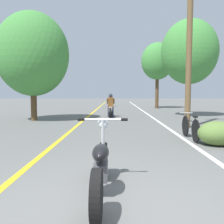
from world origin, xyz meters
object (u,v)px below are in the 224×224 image
at_px(bicycle_parked, 190,128).
at_px(motorcycle_foreground, 101,166).
at_px(motorcycle_rider_lead, 111,108).
at_px(roadside_tree_right_far, 157,61).
at_px(roadside_tree_right_near, 189,52).
at_px(utility_pole, 189,40).
at_px(motorcycle_rider_far, 111,102).
at_px(roadside_tree_left, 33,54).

bearing_deg(bicycle_parked, motorcycle_foreground, -121.75).
bearing_deg(motorcycle_rider_lead, roadside_tree_right_far, 62.64).
xyz_separation_m(roadside_tree_right_near, roadside_tree_right_far, (-0.67, 7.74, 0.43)).
relative_size(utility_pole, roadside_tree_right_far, 1.15).
xyz_separation_m(motorcycle_rider_far, bicycle_parked, (3.02, -18.19, -0.15)).
relative_size(roadside_tree_right_far, motorcycle_rider_far, 2.92).
relative_size(roadside_tree_right_near, motorcycle_rider_far, 2.83).
height_order(roadside_tree_right_near, roadside_tree_right_far, roadside_tree_right_far).
bearing_deg(roadside_tree_right_far, roadside_tree_right_near, -85.04).
bearing_deg(motorcycle_rider_lead, motorcycle_rider_far, 91.42).
distance_m(utility_pole, roadside_tree_right_far, 12.78).
distance_m(roadside_tree_right_far, motorcycle_rider_far, 6.67).
bearing_deg(utility_pole, bicycle_parked, -104.57).
height_order(roadside_tree_right_near, motorcycle_rider_lead, roadside_tree_right_near).
distance_m(utility_pole, roadside_tree_left, 7.93).
bearing_deg(motorcycle_rider_lead, roadside_tree_left, -154.14).
bearing_deg(motorcycle_rider_far, roadside_tree_left, -106.27).
distance_m(utility_pole, motorcycle_foreground, 8.20).
bearing_deg(roadside_tree_right_far, bicycle_parked, -95.62).
xyz_separation_m(roadside_tree_left, motorcycle_foreground, (4.24, -9.29, -3.10)).
height_order(motorcycle_rider_lead, motorcycle_rider_far, motorcycle_rider_lead).
distance_m(roadside_tree_right_near, roadside_tree_right_far, 7.79).
relative_size(roadside_tree_right_far, bicycle_parked, 3.51).
relative_size(utility_pole, motorcycle_rider_far, 3.37).
xyz_separation_m(roadside_tree_right_near, motorcycle_rider_lead, (-4.92, -0.47, -3.49)).
xyz_separation_m(utility_pole, motorcycle_rider_lead, (-3.41, 4.51, -3.16)).
xyz_separation_m(roadside_tree_right_far, motorcycle_foreground, (-4.12, -19.50, -4.04)).
xyz_separation_m(roadside_tree_left, bicycle_parked, (6.85, -5.07, -3.15)).
relative_size(roadside_tree_left, motorcycle_rider_lead, 2.80).
height_order(roadside_tree_right_near, motorcycle_foreground, roadside_tree_right_near).
height_order(roadside_tree_left, motorcycle_foreground, roadside_tree_left).
relative_size(motorcycle_rider_far, bicycle_parked, 1.20).
bearing_deg(roadside_tree_right_near, motorcycle_rider_far, 116.01).
distance_m(roadside_tree_right_near, motorcycle_rider_far, 12.36).
relative_size(utility_pole, motorcycle_rider_lead, 3.52).
xyz_separation_m(motorcycle_foreground, motorcycle_rider_lead, (-0.14, 11.28, 0.12)).
height_order(roadside_tree_left, bicycle_parked, roadside_tree_left).
height_order(roadside_tree_right_far, motorcycle_foreground, roadside_tree_right_far).
xyz_separation_m(roadside_tree_right_far, motorcycle_rider_lead, (-4.25, -8.22, -3.92)).
bearing_deg(motorcycle_rider_far, motorcycle_foreground, -88.95).
xyz_separation_m(utility_pole, roadside_tree_left, (-7.51, 2.52, -0.17)).
relative_size(utility_pole, roadside_tree_left, 1.25).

